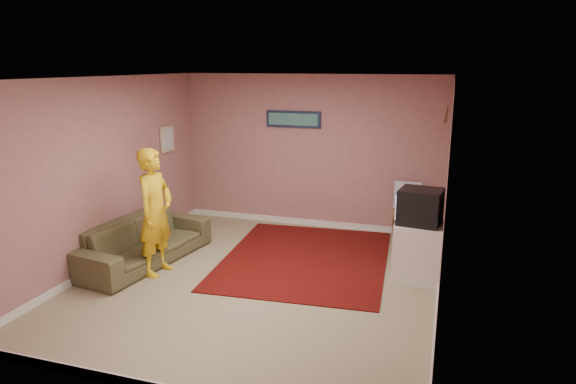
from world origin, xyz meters
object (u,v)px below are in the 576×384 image
(crt_tv, at_px, (420,207))
(chair_a, at_px, (407,206))
(sofa, at_px, (144,241))
(person, at_px, (155,212))
(chair_b, at_px, (421,242))
(tv_cabinet, at_px, (417,252))

(crt_tv, distance_m, chair_a, 1.61)
(chair_a, bearing_deg, crt_tv, -91.67)
(sofa, bearing_deg, chair_a, -50.86)
(sofa, distance_m, person, 0.73)
(chair_b, relative_size, person, 0.28)
(tv_cabinet, height_order, crt_tv, crt_tv)
(tv_cabinet, xyz_separation_m, chair_a, (-0.28, 1.53, 0.18))
(tv_cabinet, xyz_separation_m, crt_tv, (-0.01, 0.00, 0.61))
(chair_a, xyz_separation_m, person, (-3.07, -2.35, 0.29))
(crt_tv, relative_size, chair_a, 1.17)
(tv_cabinet, relative_size, chair_b, 1.63)
(chair_a, relative_size, sofa, 0.23)
(chair_b, distance_m, sofa, 3.83)
(person, bearing_deg, chair_b, -74.53)
(tv_cabinet, bearing_deg, sofa, -171.64)
(chair_b, height_order, person, person)
(chair_a, distance_m, sofa, 4.05)
(sofa, xyz_separation_m, person, (0.40, -0.27, 0.54))
(crt_tv, distance_m, sofa, 3.85)
(chair_b, bearing_deg, tv_cabinet, -94.18)
(crt_tv, distance_m, person, 3.45)
(chair_a, xyz_separation_m, sofa, (-3.47, -2.08, -0.25))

